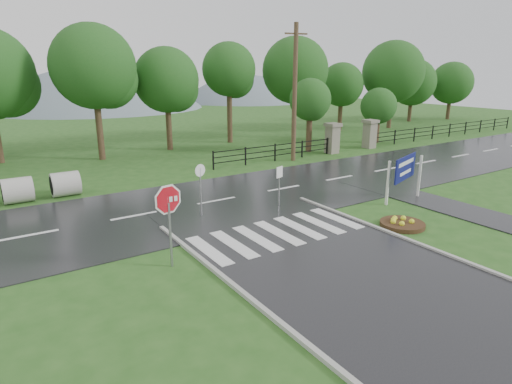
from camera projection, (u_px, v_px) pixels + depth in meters
ground at (380, 288)px, 12.39m from camera, size 120.00×120.00×0.00m
main_road at (217, 201)px, 20.42m from camera, size 90.00×8.00×0.04m
walkway at (437, 204)px, 20.09m from camera, size 2.20×11.00×0.04m
crosswalk at (278, 233)px, 16.39m from camera, size 6.50×2.80×0.02m
pillar_west at (332, 138)px, 31.77m from camera, size 1.00×1.00×2.24m
pillar_east at (370, 133)px, 33.88m from camera, size 1.00×1.00×2.24m
fence_west at (275, 151)px, 29.12m from camera, size 9.58×0.08×1.20m
fence_east at (450, 129)px, 39.67m from camera, size 20.58×0.08×1.20m
hills at (80, 204)px, 70.74m from camera, size 102.00×48.00×48.00m
treeline at (140, 153)px, 32.19m from camera, size 83.20×5.20×10.00m
stop_sign at (169, 207)px, 13.18m from camera, size 1.26×0.28×2.89m
estate_billboard at (405, 170)px, 20.12m from camera, size 2.43×0.87×2.19m
flower_bed at (402, 223)px, 17.17m from camera, size 1.76×1.76×0.35m
reg_sign_small at (279, 178)px, 19.27m from camera, size 0.41×0.13×1.89m
reg_sign_round at (200, 184)px, 17.98m from camera, size 0.52×0.15×2.30m
utility_pole_east at (295, 93)px, 28.28m from camera, size 1.58×0.41×8.95m
entrance_tree_left at (310, 100)px, 31.69m from camera, size 3.11×3.11×5.45m
entrance_tree_right at (379, 106)px, 35.88m from camera, size 3.00×3.00×4.60m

